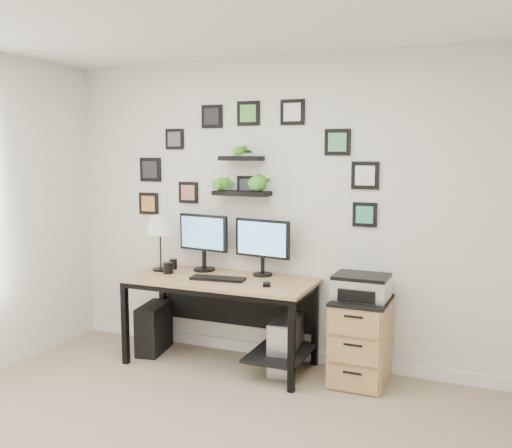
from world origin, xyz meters
The scene contains 14 objects.
room centered at (0.00, 1.98, 0.05)m, with size 4.00×4.00×4.00m.
desk centered at (-0.35, 1.67, 0.63)m, with size 1.60×0.70×0.75m.
monitor_left centered at (-0.65, 1.85, 1.05)m, with size 0.49×0.22×0.51m.
monitor_right centered at (-0.09, 1.87, 1.04)m, with size 0.52×0.19×0.49m.
keyboard centered at (-0.37, 1.58, 0.76)m, with size 0.46×0.15×0.02m, color black.
mouse centered at (0.09, 1.53, 0.76)m, with size 0.06×0.09×0.03m, color black.
table_lamp centered at (-1.01, 1.72, 1.15)m, with size 0.24×0.24×0.50m.
mug centered at (-0.88, 1.63, 0.80)m, with size 0.09×0.09×0.10m, color black.
pen_cup centered at (-0.94, 1.80, 0.80)m, with size 0.07×0.07×0.09m, color black.
pc_tower_black centered at (-1.08, 1.68, 0.22)m, with size 0.19×0.44×0.44m, color black.
pc_tower_grey centered at (0.18, 1.71, 0.22)m, with size 0.23×0.46×0.44m.
file_cabinet centered at (0.80, 1.72, 0.34)m, with size 0.43×0.53×0.67m.
printer centered at (0.79, 1.73, 0.77)m, with size 0.42×0.34×0.19m.
wall_decor centered at (-0.29, 1.93, 1.67)m, with size 2.27×0.18×1.04m.
Camera 1 is at (1.72, -2.57, 1.82)m, focal length 40.00 mm.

